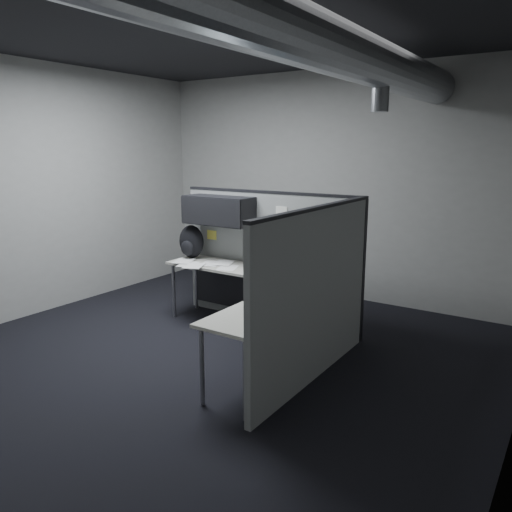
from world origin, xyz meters
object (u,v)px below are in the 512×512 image
Objects in this scene: keyboard at (268,282)px; phone at (261,305)px; desk at (258,288)px; backpack at (191,242)px; monitor at (314,260)px.

phone reaches higher than keyboard.
backpack is (-1.27, 0.35, 0.33)m from desk.
keyboard is at bearing -34.07° from desk.
monitor is (0.60, 0.16, 0.36)m from desk.
backpack is at bearing 155.59° from monitor.
phone is (0.03, -1.07, -0.20)m from monitor.
desk is 5.39× the size of backpack.
desk is 4.78× the size of keyboard.
keyboard is (-0.37, -0.32, -0.22)m from monitor.
backpack is (-1.50, 0.51, 0.19)m from keyboard.
backpack is at bearing 169.47° from keyboard.
desk is 1.36m from backpack.
desk is 0.31m from keyboard.
monitor is at bearing 49.05° from keyboard.
monitor is at bearing 87.97° from phone.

